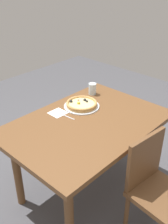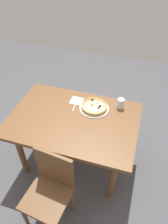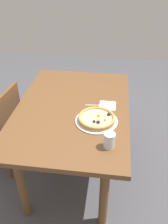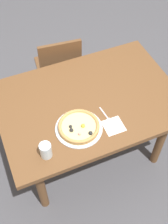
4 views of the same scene
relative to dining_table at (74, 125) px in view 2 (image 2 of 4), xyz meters
The scene contains 8 objects.
ground_plane 0.67m from the dining_table, ahead, with size 6.00×6.00×0.00m, color #4C4C51.
dining_table is the anchor object (origin of this frame).
chair_near 0.71m from the dining_table, 89.40° to the right, with size 0.44×0.44×0.88m.
plate 0.30m from the dining_table, 52.01° to the left, with size 0.33×0.33×0.01m, color silver.
pizza 0.31m from the dining_table, 52.09° to the left, with size 0.29×0.29×0.05m.
fork 0.23m from the dining_table, 104.96° to the left, with size 0.03×0.17×0.00m.
drinking_glass 0.58m from the dining_table, 36.48° to the left, with size 0.08×0.08×0.11m, color silver.
napkin 0.32m from the dining_table, 102.15° to the left, with size 0.14×0.14×0.00m, color white.
Camera 2 is at (0.60, -1.53, 2.34)m, focal length 34.00 mm.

